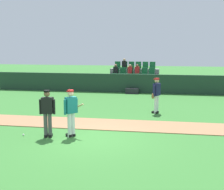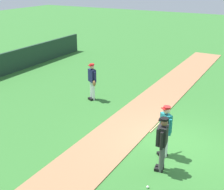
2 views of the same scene
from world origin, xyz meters
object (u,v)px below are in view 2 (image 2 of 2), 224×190
object	(u,v)px
umpire_home_plate	(162,141)
batter_teal_jersey	(165,129)
runner_navy_jersey	(92,80)
baseball	(148,187)

from	to	relation	value
umpire_home_plate	batter_teal_jersey	bearing A→B (deg)	14.27
umpire_home_plate	runner_navy_jersey	xyz separation A→B (m)	(3.77, 4.88, -0.04)
batter_teal_jersey	runner_navy_jersey	bearing A→B (deg)	57.83
baseball	runner_navy_jersey	bearing A→B (deg)	45.82
umpire_home_plate	baseball	size ratio (longest dim) A/B	23.78
baseball	umpire_home_plate	bearing A→B (deg)	0.14
umpire_home_plate	runner_navy_jersey	world-z (taller)	same
batter_teal_jersey	baseball	xyz separation A→B (m)	(-1.81, -0.21, -0.93)
umpire_home_plate	baseball	bearing A→B (deg)	-179.86
umpire_home_plate	runner_navy_jersey	size ratio (longest dim) A/B	1.00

